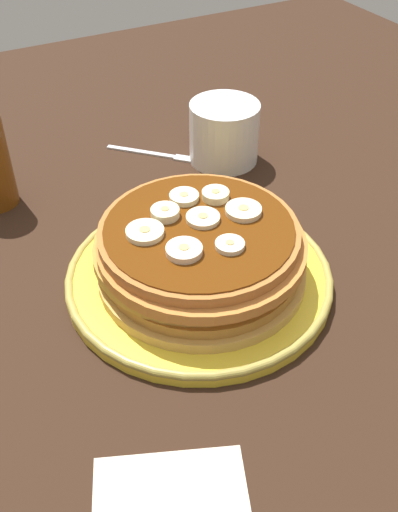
{
  "coord_description": "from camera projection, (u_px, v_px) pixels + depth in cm",
  "views": [
    {
      "loc": [
        -38.36,
        20.56,
        40.04
      ],
      "look_at": [
        0.0,
        0.0,
        3.35
      ],
      "focal_mm": 41.51,
      "sensor_mm": 36.0,
      "label": 1
    }
  ],
  "objects": [
    {
      "name": "coffee_mug",
      "position": [
        223.0,
        131.0,
        0.75
      ],
      "size": [
        11.94,
        8.78,
        7.67
      ],
      "color": "white",
      "rests_on": "ground_plane"
    },
    {
      "name": "pancake_stack",
      "position": [
        200.0,
        252.0,
        0.56
      ],
      "size": [
        21.1,
        20.74,
        5.6
      ],
      "color": "tan",
      "rests_on": "plate"
    },
    {
      "name": "banana_slice_7",
      "position": [
        165.0,
        213.0,
        0.56
      ],
      "size": [
        2.74,
        2.74,
        1.07
      ],
      "color": "#F2EBBF",
      "rests_on": "pancake_stack"
    },
    {
      "name": "ground_plane",
      "position": [
        199.0,
        292.0,
        0.6
      ],
      "size": [
        140.0,
        140.0,
        3.0
      ],
      "primitive_type": "cube",
      "color": "black"
    },
    {
      "name": "banana_slice_4",
      "position": [
        184.0,
        251.0,
        0.52
      ],
      "size": [
        3.26,
        3.26,
        0.87
      ],
      "color": "#F7E0BE",
      "rests_on": "pancake_stack"
    },
    {
      "name": "banana_slice_0",
      "position": [
        203.0,
        219.0,
        0.55
      ],
      "size": [
        3.22,
        3.22,
        0.7
      ],
      "color": "beige",
      "rests_on": "pancake_stack"
    },
    {
      "name": "banana_slice_6",
      "position": [
        216.0,
        195.0,
        0.58
      ],
      "size": [
        2.71,
        2.71,
        1.02
      ],
      "color": "#F6EFB9",
      "rests_on": "pancake_stack"
    },
    {
      "name": "banana_slice_1",
      "position": [
        184.0,
        197.0,
        0.58
      ],
      "size": [
        2.92,
        2.92,
        0.8
      ],
      "color": "#EBEEC4",
      "rests_on": "pancake_stack"
    },
    {
      "name": "banana_slice_2",
      "position": [
        242.0,
        210.0,
        0.56
      ],
      "size": [
        3.49,
        3.49,
        0.79
      ],
      "color": "beige",
      "rests_on": "pancake_stack"
    },
    {
      "name": "plate",
      "position": [
        199.0,
        276.0,
        0.59
      ],
      "size": [
        26.29,
        26.29,
        1.5
      ],
      "color": "yellow",
      "rests_on": "ground_plane"
    },
    {
      "name": "banana_slice_5",
      "position": [
        230.0,
        245.0,
        0.52
      ],
      "size": [
        2.65,
        2.65,
        0.73
      ],
      "color": "beige",
      "rests_on": "pancake_stack"
    },
    {
      "name": "banana_slice_3",
      "position": [
        145.0,
        233.0,
        0.54
      ],
      "size": [
        3.53,
        3.53,
        0.78
      ],
      "color": "#F7ECBB",
      "rests_on": "pancake_stack"
    },
    {
      "name": "fork",
      "position": [
        159.0,
        154.0,
        0.78
      ],
      "size": [
        9.87,
        9.9,
        0.5
      ],
      "color": "silver",
      "rests_on": "ground_plane"
    }
  ]
}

